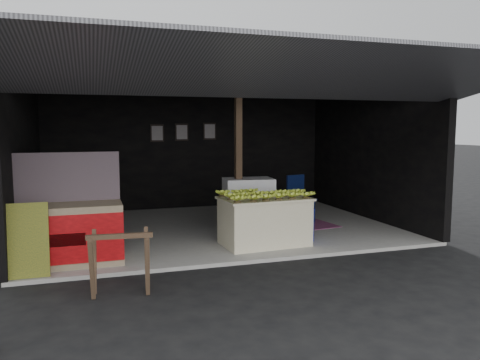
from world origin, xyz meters
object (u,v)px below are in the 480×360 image
object	(u,v)px
white_crate	(248,205)
neighbor_stall	(66,231)
banana_table	(264,221)
water_barrel	(304,225)
plastic_chair	(299,194)
sawhorse	(120,257)

from	to	relation	value
white_crate	neighbor_stall	world-z (taller)	neighbor_stall
white_crate	banana_table	bearing A→B (deg)	-88.84
water_barrel	plastic_chair	bearing A→B (deg)	68.06
sawhorse	water_barrel	size ratio (longest dim) A/B	1.44
banana_table	white_crate	world-z (taller)	white_crate
neighbor_stall	water_barrel	distance (m)	3.92
banana_table	white_crate	bearing A→B (deg)	82.14
sawhorse	water_barrel	world-z (taller)	sawhorse
water_barrel	plastic_chair	size ratio (longest dim) A/B	0.56
plastic_chair	banana_table	bearing A→B (deg)	-145.58
neighbor_stall	sawhorse	distance (m)	1.56
sawhorse	plastic_chair	world-z (taller)	plastic_chair
water_barrel	sawhorse	bearing A→B (deg)	-152.88
white_crate	sawhorse	world-z (taller)	white_crate
banana_table	neighbor_stall	world-z (taller)	neighbor_stall
plastic_chair	white_crate	bearing A→B (deg)	-171.44
banana_table	white_crate	distance (m)	1.08
white_crate	water_barrel	world-z (taller)	white_crate
neighbor_stall	water_barrel	world-z (taller)	neighbor_stall
white_crate	neighbor_stall	size ratio (longest dim) A/B	0.63
banana_table	neighbor_stall	distance (m)	3.15
sawhorse	water_barrel	xyz separation A→B (m)	(3.24, 1.66, -0.15)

